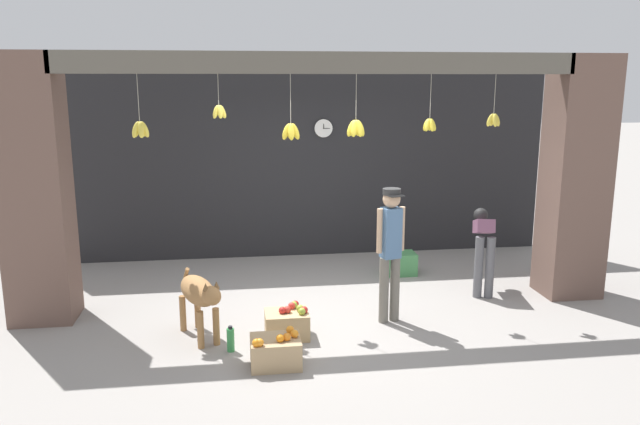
{
  "coord_description": "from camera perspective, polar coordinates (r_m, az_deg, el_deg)",
  "views": [
    {
      "loc": [
        -1.01,
        -6.91,
        2.73
      ],
      "look_at": [
        0.0,
        0.38,
        1.15
      ],
      "focal_mm": 35.0,
      "sensor_mm": 36.0,
      "label": 1
    }
  ],
  "objects": [
    {
      "name": "ground_plane",
      "position": [
        7.5,
        0.4,
        -9.23
      ],
      "size": [
        60.0,
        60.0,
        0.0
      ],
      "primitive_type": "plane",
      "color": "gray"
    },
    {
      "name": "shop_back_wall",
      "position": [
        9.66,
        -1.81,
        4.86
      ],
      "size": [
        7.75,
        0.12,
        3.03
      ],
      "primitive_type": "cube",
      "color": "#232326",
      "rests_on": "ground_plane"
    },
    {
      "name": "shop_pillar_left",
      "position": [
        7.65,
        -24.6,
        1.84
      ],
      "size": [
        0.7,
        0.6,
        3.03
      ],
      "primitive_type": "cube",
      "color": "brown",
      "rests_on": "ground_plane"
    },
    {
      "name": "shop_pillar_right",
      "position": [
        8.45,
        22.31,
        2.92
      ],
      "size": [
        0.7,
        0.6,
        3.03
      ],
      "primitive_type": "cube",
      "color": "brown",
      "rests_on": "ground_plane"
    },
    {
      "name": "storefront_awning",
      "position": [
        7.11,
        0.22,
        13.17
      ],
      "size": [
        5.85,
        0.3,
        0.98
      ],
      "color": "#5B564C"
    },
    {
      "name": "dog",
      "position": [
        6.76,
        -10.96,
        -7.33
      ],
      "size": [
        0.57,
        0.99,
        0.74
      ],
      "rotation": [
        0.0,
        0.0,
        -1.16
      ],
      "color": "#9E7042",
      "rests_on": "ground_plane"
    },
    {
      "name": "shopkeeper",
      "position": [
        7.05,
        6.46,
        -3.03
      ],
      "size": [
        0.34,
        0.28,
        1.55
      ],
      "rotation": [
        0.0,
        0.0,
        3.39
      ],
      "color": "#6B665B",
      "rests_on": "ground_plane"
    },
    {
      "name": "worker_stooping",
      "position": [
        8.31,
        14.71,
        -2.54
      ],
      "size": [
        0.39,
        0.78,
        1.03
      ],
      "rotation": [
        0.0,
        0.0,
        -0.27
      ],
      "color": "#56565B",
      "rests_on": "ground_plane"
    },
    {
      "name": "fruit_crate_oranges",
      "position": [
        6.21,
        -4.07,
        -12.52
      ],
      "size": [
        0.48,
        0.4,
        0.35
      ],
      "color": "tan",
      "rests_on": "ground_plane"
    },
    {
      "name": "fruit_crate_apples",
      "position": [
        6.82,
        -2.99,
        -10.08
      ],
      "size": [
        0.47,
        0.37,
        0.36
      ],
      "color": "tan",
      "rests_on": "ground_plane"
    },
    {
      "name": "produce_box_green",
      "position": [
        8.98,
        7.32,
        -4.64
      ],
      "size": [
        0.43,
        0.33,
        0.31
      ],
      "primitive_type": "cube",
      "color": "#42844C",
      "rests_on": "ground_plane"
    },
    {
      "name": "water_bottle",
      "position": [
        6.56,
        -8.17,
        -11.42
      ],
      "size": [
        0.08,
        0.08,
        0.27
      ],
      "color": "#38934C",
      "rests_on": "ground_plane"
    },
    {
      "name": "wall_clock",
      "position": [
        9.57,
        0.32,
        7.71
      ],
      "size": [
        0.29,
        0.03,
        0.29
      ],
      "color": "black"
    }
  ]
}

